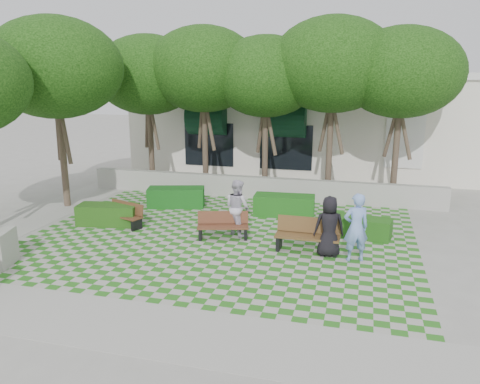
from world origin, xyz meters
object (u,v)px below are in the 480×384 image
(person_dark, at_px, (329,226))
(hedge_midleft, at_px, (176,197))
(bench_east, at_px, (308,236))
(person_white, at_px, (237,207))
(hedge_east, at_px, (361,227))
(hedge_midright, at_px, (284,205))
(person_blue, at_px, (356,227))
(bench_mid, at_px, (223,226))
(hedge_west, at_px, (108,215))
(bench_west, at_px, (124,215))

(person_dark, bearing_deg, hedge_midleft, -43.77)
(bench_east, xyz_separation_m, person_dark, (0.62, -0.21, 0.40))
(hedge_midleft, height_order, person_dark, person_dark)
(hedge_midleft, relative_size, person_white, 1.20)
(hedge_east, xyz_separation_m, person_white, (-3.87, -0.77, 0.58))
(person_white, bearing_deg, hedge_midright, -80.48)
(hedge_east, distance_m, person_blue, 2.19)
(bench_east, distance_m, person_blue, 1.50)
(hedge_east, distance_m, person_dark, 2.16)
(hedge_midright, xyz_separation_m, person_dark, (1.90, -3.62, 0.49))
(hedge_east, height_order, person_white, person_white)
(bench_mid, height_order, hedge_west, bench_mid)
(hedge_midleft, relative_size, hedge_west, 1.07)
(bench_mid, bearing_deg, person_blue, -27.29)
(bench_mid, bearing_deg, hedge_midleft, 117.21)
(bench_mid, relative_size, person_dark, 0.97)
(bench_west, relative_size, hedge_midright, 0.75)
(person_white, bearing_deg, person_blue, -166.14)
(bench_east, bearing_deg, bench_mid, 171.75)
(hedge_midright, xyz_separation_m, hedge_west, (-5.67, -2.67, -0.03))
(hedge_midright, relative_size, hedge_midleft, 1.01)
(bench_east, height_order, bench_west, bench_east)
(bench_mid, bearing_deg, hedge_midright, 48.46)
(hedge_midleft, distance_m, person_dark, 7.26)
(bench_east, bearing_deg, person_blue, -15.49)
(hedge_midleft, xyz_separation_m, person_blue, (6.95, -3.90, 0.58))
(person_white, bearing_deg, bench_east, -167.92)
(person_dark, bearing_deg, bench_east, -31.26)
(hedge_midright, height_order, person_blue, person_blue)
(hedge_east, xyz_separation_m, hedge_west, (-8.45, -0.96, 0.03))
(bench_mid, distance_m, person_dark, 3.43)
(hedge_midright, bearing_deg, bench_west, -152.51)
(hedge_midleft, distance_m, person_blue, 7.99)
(hedge_west, distance_m, person_blue, 8.41)
(bench_mid, distance_m, hedge_midright, 3.31)
(hedge_east, bearing_deg, hedge_midright, 148.30)
(bench_west, bearing_deg, person_blue, 11.87)
(hedge_midright, bearing_deg, person_white, -113.81)
(bench_east, height_order, bench_mid, bench_east)
(bench_west, relative_size, person_dark, 0.94)
(hedge_west, bearing_deg, person_white, 2.35)
(bench_west, distance_m, person_white, 4.02)
(bench_west, xyz_separation_m, person_dark, (6.99, -0.97, 0.48))
(person_blue, bearing_deg, person_dark, -35.50)
(bench_west, bearing_deg, bench_east, 13.56)
(bench_west, distance_m, hedge_midleft, 2.85)
(bench_mid, xyz_separation_m, hedge_east, (4.21, 1.27, -0.08))
(person_dark, bearing_deg, bench_west, -20.81)
(hedge_midright, height_order, person_white, person_white)
(person_dark, relative_size, person_white, 0.96)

